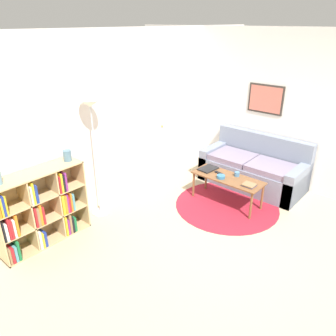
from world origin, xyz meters
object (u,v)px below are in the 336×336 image
Objects in this scene: bookshelf at (39,211)px; laptop at (208,169)px; vase_on_shelf at (67,156)px; coffee_table at (227,180)px; bowl at (221,177)px; cup at (237,174)px; couch at (254,169)px; floor_lamp at (92,122)px.

bookshelf is 3.58× the size of laptop.
laptop is 2.25× the size of vase_on_shelf.
vase_on_shelf is (-1.96, 1.28, 0.67)m from coffee_table.
cup is at bearing -33.08° from bowl.
bookshelf is at bearing 152.52° from coffee_table.
bookshelf is at bearing 158.89° from couch.
couch is at bearing -24.38° from vase_on_shelf.
floor_lamp is 13.56× the size of bowl.
coffee_table is 3.41× the size of laptop.
floor_lamp is 1.55× the size of coffee_table.
vase_on_shelf reaches higher than coffee_table.
floor_lamp is (0.94, -0.00, 0.96)m from bookshelf.
bookshelf is 2.65m from bowl.
couch is at bearing 5.73° from cup.
cup reaches higher than bowl.
coffee_table is at bearing -27.48° from bookshelf.
couch reaches higher than coffee_table.
laptop is at bearing -23.71° from vase_on_shelf.
vase_on_shelf reaches higher than bowl.
bowl is at bearing -27.39° from bookshelf.
bowl is at bearing -33.33° from vase_on_shelf.
couch is 11.92× the size of vase_on_shelf.
coffee_table is 0.14m from bowl.
coffee_table is at bearing 143.86° from cup.
cup is at bearing -36.14° from coffee_table.
vase_on_shelf reaches higher than bookshelf.
couch is 21.40× the size of cup.
laptop is (1.56, -0.88, -0.97)m from floor_lamp.
laptop is at bearing -19.40° from bookshelf.
bowl is (2.36, -1.22, 0.00)m from bookshelf.
couch is (2.40, -1.29, -1.14)m from floor_lamp.
couch is at bearing -25.94° from laptop.
bookshelf is 8.06× the size of vase_on_shelf.
couch is 13.60× the size of bowl.
cup is 2.55m from vase_on_shelf.
vase_on_shelf is at bearing 146.70° from cup.
cup is at bearing -80.43° from laptop.
vase_on_shelf reaches higher than cup.
couch is 0.96m from laptop.
bowl is at bearing 146.92° from cup.
cup is (0.12, -0.09, 0.09)m from coffee_table.
vase_on_shelf is (0.51, -0.00, 0.60)m from bookshelf.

